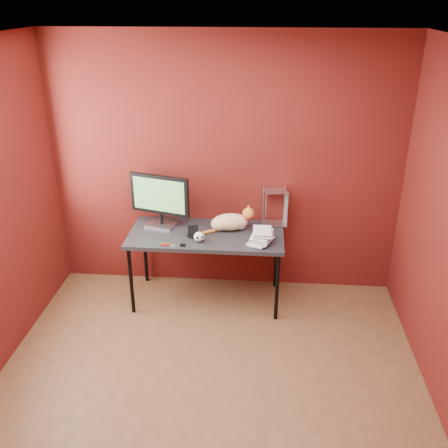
# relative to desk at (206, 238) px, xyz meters

# --- Properties ---
(room) EXTENTS (3.52, 3.52, 2.61)m
(room) POSITION_rel_desk_xyz_m (0.15, -1.37, 0.75)
(room) COLOR brown
(room) RESTS_ON ground
(desk) EXTENTS (1.50, 0.70, 0.75)m
(desk) POSITION_rel_desk_xyz_m (0.00, 0.00, 0.00)
(desk) COLOR black
(desk) RESTS_ON ground
(monitor) EXTENTS (0.60, 0.27, 0.53)m
(monitor) POSITION_rel_desk_xyz_m (-0.47, 0.14, 0.35)
(monitor) COLOR #A7A8AC
(monitor) RESTS_ON desk
(cat) EXTENTS (0.51, 0.28, 0.25)m
(cat) POSITION_rel_desk_xyz_m (0.23, 0.10, 0.14)
(cat) COLOR orange
(cat) RESTS_ON desk
(skull_mug) EXTENTS (0.10, 0.10, 0.10)m
(skull_mug) POSITION_rel_desk_xyz_m (-0.05, -0.19, 0.10)
(skull_mug) COLOR white
(skull_mug) RESTS_ON desk
(speaker) EXTENTS (0.12, 0.12, 0.14)m
(speaker) POSITION_rel_desk_xyz_m (-0.12, -0.08, 0.11)
(speaker) COLOR black
(speaker) RESTS_ON desk
(book_stack) EXTENTS (0.26, 0.28, 1.37)m
(book_stack) POSITION_rel_desk_xyz_m (0.46, -0.13, 0.74)
(book_stack) COLOR beige
(book_stack) RESTS_ON desk
(wire_rack) EXTENTS (0.24, 0.21, 0.37)m
(wire_rack) POSITION_rel_desk_xyz_m (0.66, 0.26, 0.24)
(wire_rack) COLOR #A7A8AC
(wire_rack) RESTS_ON desk
(pocket_knife) EXTENTS (0.09, 0.03, 0.02)m
(pocket_knife) POSITION_rel_desk_xyz_m (-0.35, -0.29, 0.06)
(pocket_knife) COLOR #A5180C
(pocket_knife) RESTS_ON desk
(black_gadget) EXTENTS (0.05, 0.03, 0.02)m
(black_gadget) POSITION_rel_desk_xyz_m (-0.18, -0.29, 0.06)
(black_gadget) COLOR black
(black_gadget) RESTS_ON desk
(washer) EXTENTS (0.04, 0.04, 0.00)m
(washer) POSITION_rel_desk_xyz_m (-0.28, -0.29, 0.05)
(washer) COLOR #A7A8AC
(washer) RESTS_ON desk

